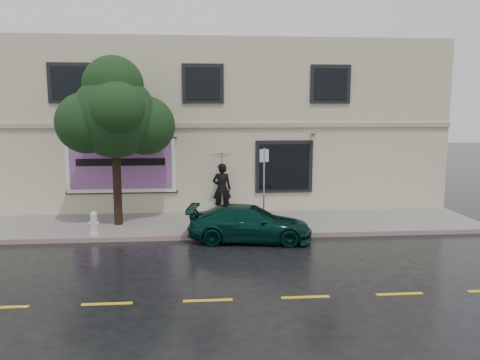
{
  "coord_description": "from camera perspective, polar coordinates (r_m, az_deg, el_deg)",
  "views": [
    {
      "loc": [
        -0.12,
        -13.39,
        4.19
      ],
      "look_at": [
        1.2,
        2.2,
        1.84
      ],
      "focal_mm": 35.0,
      "sensor_mm": 36.0,
      "label": 1
    }
  ],
  "objects": [
    {
      "name": "umbrella",
      "position": [
        18.08,
        -2.25,
        3.23
      ],
      "size": [
        1.2,
        1.2,
        0.74
      ],
      "primitive_type": "imported",
      "rotation": [
        0.0,
        0.0,
        -0.22
      ],
      "color": "black",
      "rests_on": "pedestrian"
    },
    {
      "name": "pedestrian",
      "position": [
        18.26,
        -2.23,
        -1.06
      ],
      "size": [
        0.76,
        0.52,
        2.0
      ],
      "primitive_type": "imported",
      "rotation": [
        0.0,
        0.0,
        3.08
      ],
      "color": "black",
      "rests_on": "sidewalk"
    },
    {
      "name": "street_tree",
      "position": [
        16.85,
        -15.05,
        7.46
      ],
      "size": [
        2.9,
        2.9,
        5.28
      ],
      "color": "black",
      "rests_on": "sidewalk"
    },
    {
      "name": "ground",
      "position": [
        14.03,
        -4.17,
        -8.87
      ],
      "size": [
        90.0,
        90.0,
        0.0
      ],
      "primitive_type": "plane",
      "color": "black",
      "rests_on": "ground"
    },
    {
      "name": "sign_pole",
      "position": [
        16.24,
        2.94,
        0.01
      ],
      "size": [
        0.33,
        0.12,
        2.75
      ],
      "rotation": [
        0.0,
        0.0,
        0.3
      ],
      "color": "#9DA0A5",
      "rests_on": "sidewalk"
    },
    {
      "name": "billboard",
      "position": [
        18.69,
        -14.29,
        1.7
      ],
      "size": [
        4.3,
        0.16,
        2.2
      ],
      "color": "white",
      "rests_on": "ground"
    },
    {
      "name": "sidewalk",
      "position": [
        17.14,
        -4.3,
        -5.39
      ],
      "size": [
        20.0,
        3.5,
        0.15
      ],
      "primitive_type": "cube",
      "color": "gray",
      "rests_on": "ground"
    },
    {
      "name": "building",
      "position": [
        22.39,
        -4.54,
        6.74
      ],
      "size": [
        20.0,
        8.12,
        7.0
      ],
      "color": "beige",
      "rests_on": "ground"
    },
    {
      "name": "fire_hydrant",
      "position": [
        16.01,
        -17.38,
        -5.07
      ],
      "size": [
        0.32,
        0.3,
        0.79
      ],
      "rotation": [
        0.0,
        0.0,
        0.15
      ],
      "color": "silver",
      "rests_on": "sidewalk"
    },
    {
      "name": "curb",
      "position": [
        15.45,
        -4.24,
        -6.95
      ],
      "size": [
        20.0,
        0.18,
        0.16
      ],
      "primitive_type": "cube",
      "color": "gray",
      "rests_on": "ground"
    },
    {
      "name": "road_marking",
      "position": [
        10.74,
        -3.93,
        -14.43
      ],
      "size": [
        19.0,
        0.12,
        0.01
      ],
      "primitive_type": "cube",
      "color": "gold",
      "rests_on": "ground"
    },
    {
      "name": "car",
      "position": [
        15.11,
        1.2,
        -5.31
      ],
      "size": [
        4.17,
        2.3,
        1.15
      ],
      "primitive_type": "imported",
      "rotation": [
        0.0,
        0.0,
        1.43
      ],
      "color": "#072C27",
      "rests_on": "ground"
    }
  ]
}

